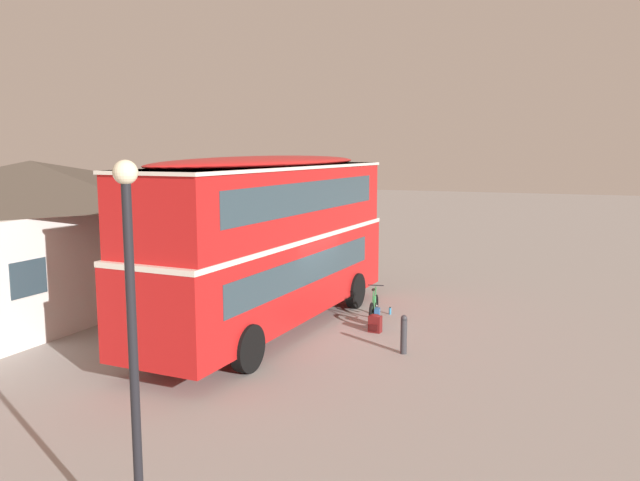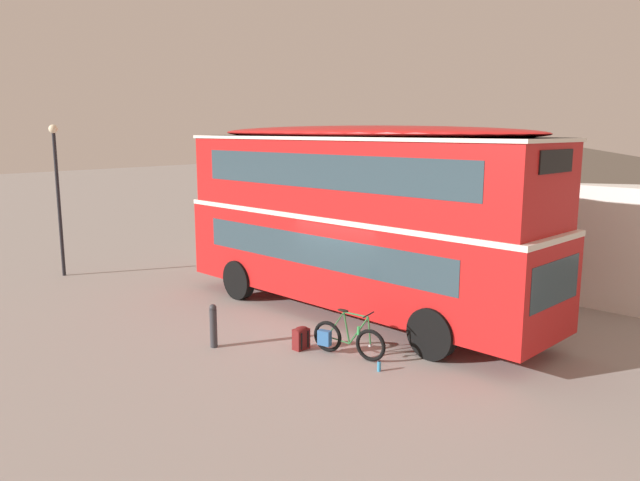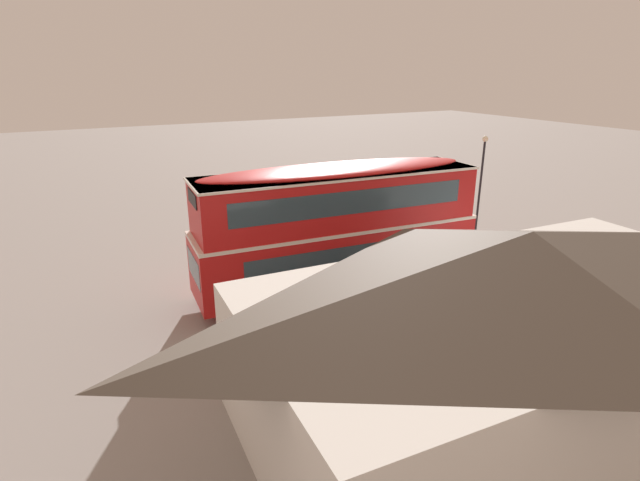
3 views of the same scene
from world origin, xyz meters
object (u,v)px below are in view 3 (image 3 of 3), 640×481
at_px(street_lamp, 481,174).
at_px(kerb_bollard, 310,243).
at_px(touring_bicycle, 270,267).
at_px(backpack_on_ground, 289,263).
at_px(water_bottle_blue_sports, 245,276).
at_px(double_decker_bus, 338,223).

distance_m(street_lamp, kerb_bollard, 9.35).
height_order(touring_bicycle, street_lamp, street_lamp).
distance_m(touring_bicycle, kerb_bollard, 2.91).
relative_size(backpack_on_ground, water_bottle_blue_sports, 2.24).
bearing_deg(kerb_bollard, touring_bicycle, 30.20).
xyz_separation_m(backpack_on_ground, street_lamp, (-10.48, -0.05, 2.72)).
height_order(double_decker_bus, touring_bicycle, double_decker_bus).
distance_m(touring_bicycle, water_bottle_blue_sports, 1.07).
xyz_separation_m(street_lamp, kerb_bollard, (8.95, -1.10, -2.48)).
bearing_deg(water_bottle_blue_sports, kerb_bollard, -160.50).
bearing_deg(double_decker_bus, water_bottle_blue_sports, -44.50).
distance_m(water_bottle_blue_sports, street_lamp, 12.80).
relative_size(water_bottle_blue_sports, kerb_bollard, 0.23).
xyz_separation_m(double_decker_bus, street_lamp, (-9.76, -2.82, 0.33)).
xyz_separation_m(double_decker_bus, water_bottle_blue_sports, (2.72, -2.67, -2.54)).
xyz_separation_m(double_decker_bus, kerb_bollard, (-0.81, -3.92, -2.15)).
bearing_deg(touring_bicycle, kerb_bollard, -149.80).
bearing_deg(touring_bicycle, backpack_on_ground, -162.63).
bearing_deg(backpack_on_ground, kerb_bollard, -142.92).
distance_m(double_decker_bus, street_lamp, 10.17).
relative_size(backpack_on_ground, street_lamp, 0.10).
relative_size(double_decker_bus, kerb_bollard, 10.97).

